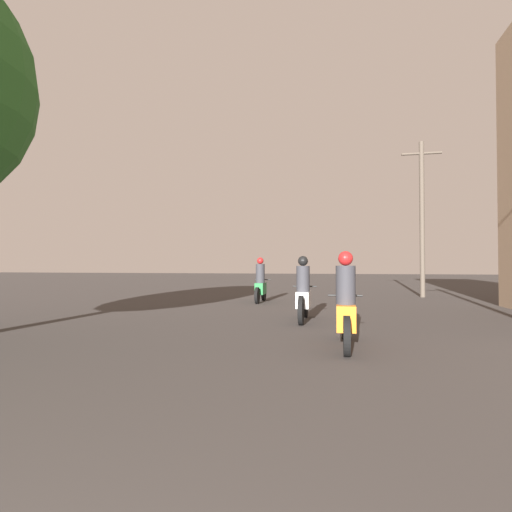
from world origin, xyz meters
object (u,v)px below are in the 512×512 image
Objects in this scene: motorcycle_orange at (346,309)px; motorcycle_white at (303,295)px; utility_pole_far at (422,215)px; motorcycle_green at (261,284)px.

motorcycle_white is at bearing 103.54° from motorcycle_orange.
motorcycle_white is at bearing -118.13° from utility_pole_far.
motorcycle_white is 4.96m from motorcycle_green.
motorcycle_white is at bearing -72.86° from motorcycle_green.
utility_pole_far is (3.37, 10.93, 2.80)m from motorcycle_orange.
utility_pole_far is (4.31, 8.06, 2.80)m from motorcycle_white.
motorcycle_white is (-0.94, 2.87, 0.00)m from motorcycle_orange.
motorcycle_orange is 7.98m from motorcycle_green.
motorcycle_orange is at bearing -107.15° from utility_pole_far.
motorcycle_orange reaches higher than motorcycle_white.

